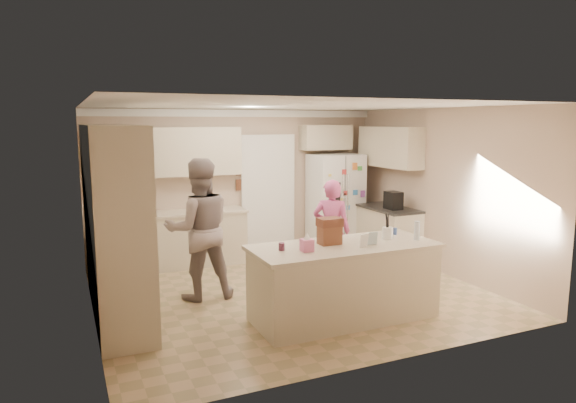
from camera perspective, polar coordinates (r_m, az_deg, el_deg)
name	(u,v)px	position (r m, az deg, el deg)	size (l,w,h in m)	color
floor	(292,294)	(7.33, 0.40, -10.22)	(5.20, 4.60, 0.02)	tan
ceiling	(292,105)	(6.93, 0.42, 10.71)	(5.20, 4.60, 0.02)	white
wall_back	(238,184)	(9.15, -5.55, 2.00)	(5.20, 0.02, 2.60)	#C2A891
wall_front	(390,236)	(5.03, 11.30, -3.77)	(5.20, 0.02, 2.60)	#C2A891
wall_left	(88,216)	(6.41, -21.37, -1.50)	(0.02, 4.60, 2.60)	#C2A891
wall_right	(443,192)	(8.42, 16.83, 1.06)	(0.02, 4.60, 2.60)	#C2A891
crown_back	(238,113)	(9.04, -5.57, 9.73)	(5.20, 0.08, 0.12)	white
pantry_bank	(114,221)	(6.65, -18.73, -2.11)	(0.60, 2.60, 2.35)	beige
back_base_cab	(179,240)	(8.71, -12.03, -4.25)	(2.20, 0.60, 0.88)	beige
back_countertop	(178,213)	(8.61, -12.12, -1.28)	(2.24, 0.63, 0.04)	beige
back_upper_cab	(174,152)	(8.63, -12.52, 5.42)	(2.20, 0.35, 0.80)	beige
doorway_opening	(268,196)	(9.34, -2.26, 0.62)	(0.90, 0.06, 2.10)	black
doorway_casing	(268,196)	(9.31, -2.19, 0.60)	(1.02, 0.03, 2.22)	white
wall_frame_upper	(240,170)	(9.09, -5.37, 3.54)	(0.15, 0.02, 0.20)	brown
wall_frame_lower	(240,185)	(9.12, -5.35, 1.85)	(0.15, 0.02, 0.20)	brown
refrigerator	(335,203)	(9.54, 5.27, -0.14)	(0.90, 0.70, 1.80)	white
fridge_seam	(345,206)	(9.24, 6.34, -0.46)	(0.01, 0.02, 1.78)	gray
fridge_dispenser	(335,193)	(9.09, 5.20, 1.00)	(0.22, 0.03, 0.35)	black
fridge_handle_l	(343,198)	(9.18, 6.13, 0.43)	(0.02, 0.02, 0.85)	silver
fridge_handle_r	(348,197)	(9.23, 6.67, 0.47)	(0.02, 0.02, 0.85)	silver
over_fridge_cab	(326,137)	(9.57, 4.22, 7.12)	(0.95, 0.35, 0.45)	beige
right_base_cab	(388,234)	(9.16, 11.03, -3.58)	(0.60, 1.20, 0.88)	beige
right_countertop	(388,208)	(9.06, 11.07, -0.75)	(0.63, 1.24, 0.04)	#2D2B28
right_upper_cab	(390,147)	(9.19, 11.24, 5.97)	(0.35, 1.50, 0.70)	beige
coffee_maker	(393,200)	(8.85, 11.63, 0.12)	(0.22, 0.28, 0.30)	black
island_base	(344,283)	(6.35, 6.21, -9.05)	(2.20, 0.90, 0.88)	beige
island_top	(344,247)	(6.22, 6.28, -5.01)	(2.28, 0.96, 0.05)	beige
utensil_crock	(387,233)	(6.58, 10.98, -3.46)	(0.13, 0.13, 0.15)	white
tissue_box	(307,245)	(5.86, 2.11, -4.87)	(0.13, 0.13, 0.14)	pink
tissue_plume	(307,236)	(5.84, 2.12, -3.82)	(0.08, 0.08, 0.08)	white
dollhouse_body	(330,235)	(6.20, 4.64, -3.75)	(0.26, 0.18, 0.22)	brown
dollhouse_roof	(330,222)	(6.17, 4.65, -2.30)	(0.28, 0.20, 0.10)	#592D1E
jam_jar	(282,247)	(5.90, -0.72, -5.03)	(0.07, 0.07, 0.09)	#59263F
greeting_card_a	(364,240)	(6.11, 8.46, -4.31)	(0.12, 0.01, 0.16)	white
greeting_card_b	(373,238)	(6.23, 9.38, -4.07)	(0.12, 0.01, 0.16)	silver
water_bottle	(417,231)	(6.59, 14.13, -3.15)	(0.07, 0.07, 0.24)	silver
shaker_salt	(391,232)	(6.82, 11.34, -3.30)	(0.05, 0.05, 0.09)	#365093
shaker_pepper	(395,231)	(6.86, 11.82, -3.24)	(0.05, 0.05, 0.09)	#365093
teen_boy	(199,229)	(7.01, -9.84, -3.05)	(0.93, 0.72, 1.91)	gray
teen_girl	(331,230)	(7.73, 4.85, -3.23)	(0.56, 0.37, 1.54)	#C35096
fridge_magnets	(345,206)	(9.23, 6.36, -0.46)	(0.76, 0.02, 1.44)	tan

